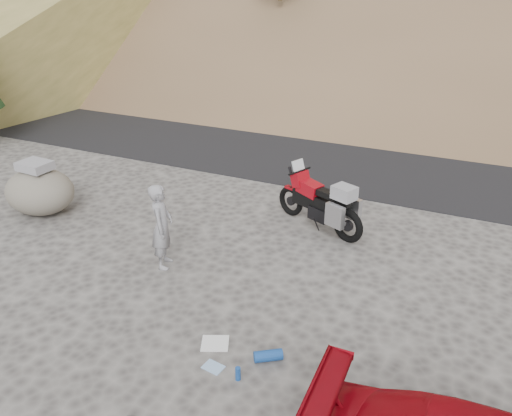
{
  "coord_description": "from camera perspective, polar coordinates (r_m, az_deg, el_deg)",
  "views": [
    {
      "loc": [
        4.22,
        -6.13,
        5.25
      ],
      "look_at": [
        0.46,
        2.0,
        1.0
      ],
      "focal_mm": 35.0,
      "sensor_mm": 36.0,
      "label": 1
    }
  ],
  "objects": [
    {
      "name": "ground",
      "position": [
        9.11,
        -8.07,
        -10.11
      ],
      "size": [
        140.0,
        140.0,
        0.0
      ],
      "primitive_type": "plane",
      "color": "#44413F",
      "rests_on": "ground"
    },
    {
      "name": "road",
      "position": [
        16.57,
        8.78,
        6.6
      ],
      "size": [
        120.0,
        7.0,
        0.05
      ],
      "primitive_type": "cube",
      "color": "black",
      "rests_on": "ground"
    },
    {
      "name": "motorcycle",
      "position": [
        11.09,
        7.62,
        0.46
      ],
      "size": [
        2.3,
        1.25,
        1.46
      ],
      "rotation": [
        0.0,
        0.0,
        -0.41
      ],
      "color": "black",
      "rests_on": "ground"
    },
    {
      "name": "man",
      "position": [
        10.11,
        -10.3,
        -6.4
      ],
      "size": [
        0.61,
        0.73,
        1.71
      ],
      "primitive_type": "imported",
      "rotation": [
        0.0,
        0.0,
        1.95
      ],
      "color": "gray",
      "rests_on": "ground"
    },
    {
      "name": "boulder",
      "position": [
        12.88,
        -23.47,
        1.81
      ],
      "size": [
        1.99,
        1.81,
        1.27
      ],
      "rotation": [
        0.0,
        0.0,
        -0.26
      ],
      "color": "#615D53",
      "rests_on": "ground"
    },
    {
      "name": "gear_white_cloth",
      "position": [
        8.09,
        -4.7,
        -15.15
      ],
      "size": [
        0.54,
        0.51,
        0.01
      ],
      "primitive_type": "cube",
      "rotation": [
        0.0,
        0.0,
        0.42
      ],
      "color": "white",
      "rests_on": "ground"
    },
    {
      "name": "gear_blue_mat",
      "position": [
        7.74,
        1.41,
        -16.52
      ],
      "size": [
        0.45,
        0.38,
        0.17
      ],
      "primitive_type": "cylinder",
      "rotation": [
        0.0,
        1.57,
        0.6
      ],
      "color": "navy",
      "rests_on": "ground"
    },
    {
      "name": "gear_bottle",
      "position": [
        7.44,
        -2.08,
        -18.4
      ],
      "size": [
        0.1,
        0.1,
        0.21
      ],
      "primitive_type": "cylinder",
      "rotation": [
        0.0,
        0.0,
        0.31
      ],
      "color": "navy",
      "rests_on": "ground"
    },
    {
      "name": "gear_blue_cloth",
      "position": [
        7.7,
        -4.91,
        -17.66
      ],
      "size": [
        0.33,
        0.26,
        0.01
      ],
      "primitive_type": "cube",
      "rotation": [
        0.0,
        0.0,
        -0.13
      ],
      "color": "#90B4DE",
      "rests_on": "ground"
    }
  ]
}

